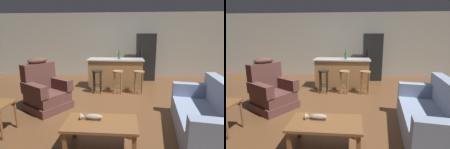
# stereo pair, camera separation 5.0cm
# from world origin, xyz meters

# --- Properties ---
(ground_plane) EXTENTS (12.00, 12.00, 0.00)m
(ground_plane) POSITION_xyz_m (0.00, 0.00, 0.00)
(ground_plane) COLOR brown
(back_wall) EXTENTS (12.00, 0.05, 2.60)m
(back_wall) POSITION_xyz_m (0.00, 3.12, 1.30)
(back_wall) COLOR #B2B2A3
(back_wall) RESTS_ON ground_plane
(coffee_table) EXTENTS (1.10, 0.60, 0.42)m
(coffee_table) POSITION_xyz_m (-0.05, -1.90, 0.36)
(coffee_table) COLOR brown
(coffee_table) RESTS_ON ground_plane
(fish_figurine) EXTENTS (0.34, 0.10, 0.10)m
(fish_figurine) POSITION_xyz_m (-0.21, -1.83, 0.46)
(fish_figurine) COLOR #4C3823
(fish_figurine) RESTS_ON coffee_table
(couch) EXTENTS (1.12, 2.00, 0.94)m
(couch) POSITION_xyz_m (1.70, -1.47, 0.34)
(couch) COLOR #8493B2
(couch) RESTS_ON ground_plane
(recliner_near_lamp) EXTENTS (1.16, 1.16, 1.20)m
(recliner_near_lamp) POSITION_xyz_m (-1.55, -0.52, 0.42)
(recliner_near_lamp) COLOR brown
(recliner_near_lamp) RESTS_ON ground_plane
(kitchen_island) EXTENTS (1.80, 0.70, 0.95)m
(kitchen_island) POSITION_xyz_m (0.00, 1.35, 0.48)
(kitchen_island) COLOR #9E7042
(kitchen_island) RESTS_ON ground_plane
(bar_stool_left) EXTENTS (0.32, 0.32, 0.68)m
(bar_stool_left) POSITION_xyz_m (-0.51, 0.72, 0.47)
(bar_stool_left) COLOR black
(bar_stool_left) RESTS_ON ground_plane
(bar_stool_middle) EXTENTS (0.32, 0.32, 0.68)m
(bar_stool_middle) POSITION_xyz_m (0.10, 0.72, 0.47)
(bar_stool_middle) COLOR olive
(bar_stool_middle) RESTS_ON ground_plane
(bar_stool_right) EXTENTS (0.32, 0.32, 0.68)m
(bar_stool_right) POSITION_xyz_m (0.71, 0.72, 0.47)
(bar_stool_right) COLOR olive
(bar_stool_right) RESTS_ON ground_plane
(refrigerator) EXTENTS (0.70, 0.69, 1.76)m
(refrigerator) POSITION_xyz_m (1.09, 2.55, 0.88)
(refrigerator) COLOR black
(refrigerator) RESTS_ON ground_plane
(bottle_tall_green) EXTENTS (0.07, 0.07, 0.29)m
(bottle_tall_green) POSITION_xyz_m (0.12, 1.24, 1.06)
(bottle_tall_green) COLOR #2D6B38
(bottle_tall_green) RESTS_ON kitchen_island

